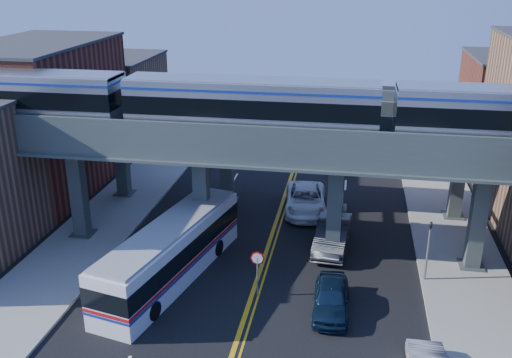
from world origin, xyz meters
TOP-DOWN VIEW (x-y plane):
  - ground at (0.00, 0.00)m, footprint 120.00×120.00m
  - sidewalk_west at (-11.50, 10.00)m, footprint 5.00×70.00m
  - sidewalk_east at (11.50, 10.00)m, footprint 5.00×70.00m
  - building_west_b at (-18.50, 16.00)m, footprint 8.00×14.00m
  - building_west_c at (-18.50, 29.00)m, footprint 8.00×10.00m
  - elevated_viaduct_near at (0.00, 8.00)m, footprint 52.00×3.60m
  - elevated_viaduct_far at (0.00, 15.00)m, footprint 52.00×3.60m
  - transit_train at (-0.93, 8.00)m, footprint 44.00×2.76m
  - stop_sign at (0.30, 3.00)m, footprint 0.76×0.09m
  - traffic_signal at (9.20, 6.00)m, footprint 0.15×0.18m
  - transit_bus at (-4.74, 3.99)m, footprint 5.23×12.28m
  - car_lane_a at (4.21, 2.23)m, footprint 1.89×4.53m
  - car_lane_b at (3.94, 9.13)m, footprint 2.31×5.58m
  - car_lane_c at (1.80, 14.49)m, footprint 3.40×6.34m
  - car_lane_d at (4.16, 25.27)m, footprint 2.72×6.40m

SIDE VIEW (x-z plane):
  - ground at x=0.00m, z-range 0.00..0.00m
  - sidewalk_west at x=-11.50m, z-range 0.00..0.16m
  - sidewalk_east at x=11.50m, z-range 0.00..0.16m
  - car_lane_a at x=4.21m, z-range 0.00..1.53m
  - car_lane_c at x=1.80m, z-range 0.00..1.69m
  - car_lane_b at x=3.94m, z-range 0.00..1.80m
  - car_lane_d at x=4.16m, z-range 0.00..1.84m
  - transit_bus at x=-4.74m, z-range 0.04..3.13m
  - stop_sign at x=0.30m, z-range 0.44..3.07m
  - traffic_signal at x=9.20m, z-range 0.25..4.35m
  - building_west_c at x=-18.50m, z-range 0.00..8.00m
  - building_west_b at x=-18.50m, z-range 0.00..11.00m
  - elevated_viaduct_near at x=0.00m, z-range 2.77..10.17m
  - elevated_viaduct_far at x=0.00m, z-range 2.77..10.17m
  - transit_train at x=-0.93m, z-range 7.53..10.74m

